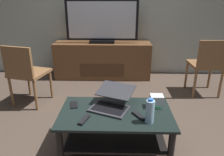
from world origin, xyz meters
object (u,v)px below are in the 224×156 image
Objects in this scene: media_cabinet at (103,60)px; coffee_table at (116,123)px; television at (102,22)px; laptop at (112,101)px; side_chair at (26,71)px; soundbar_remote at (84,120)px; water_bottle_near at (150,111)px; cell_phone at (74,105)px; router_box at (156,101)px; tv_remote at (139,116)px; dining_chair at (208,63)px.

coffee_table is at bearing -82.56° from media_cabinet.
laptop is (0.22, -1.88, -0.53)m from television.
side_chair is at bearing 143.90° from coffee_table.
coffee_table is 0.35m from soundbar_remote.
laptop is 3.21× the size of soundbar_remote.
media_cabinet is 10.69× the size of soundbar_remote.
water_bottle_near is 0.77m from cell_phone.
router_box is 0.78× the size of soundbar_remote.
water_bottle_near is at bearing -75.62° from media_cabinet.
coffee_table is 6.62× the size of tv_remote.
television is 2.41× the size of laptop.
side_chair is at bearing -171.50° from dining_chair.
water_bottle_near is at bearing -34.87° from side_chair.
dining_chair is (1.59, -0.72, -0.49)m from television.
router_box is 0.27m from tv_remote.
router_box is at bearing 69.29° from water_bottle_near.
cell_phone is at bearing 158.37° from water_bottle_near.
tv_remote is at bearing 29.19° from soundbar_remote.
dining_chair is 1.76m from water_bottle_near.
side_chair reaches higher than tv_remote.
tv_remote is at bearing -30.62° from cell_phone.
laptop reaches higher than cell_phone.
water_bottle_near is at bearing -75.49° from television.
laptop is 2.27× the size of water_bottle_near.
media_cabinet is 2.02× the size of side_chair.
dining_chair is at bearing 18.83° from tv_remote.
dining_chair is at bearing 40.38° from laptop.
side_chair is at bearing 151.23° from soundbar_remote.
soundbar_remote is at bearing -90.38° from television.
media_cabinet is at bearing 90.00° from television.
media_cabinet reaches higher than tv_remote.
tv_remote is at bearing 133.88° from water_bottle_near.
water_bottle_near is (0.33, -0.27, 0.04)m from laptop.
dining_chair is 1.69× the size of laptop.
tv_remote is at bearing -35.72° from laptop.
television is at bearing 155.77° from dining_chair.
coffee_table is at bearing -69.51° from laptop.
router_box is at bearing 13.51° from tv_remote.
cell_phone is (-0.38, 0.02, -0.06)m from laptop.
coffee_table is at bearing -36.10° from side_chair.
soundbar_remote is at bearing -76.01° from cell_phone.
cell_phone is at bearing 131.52° from tv_remote.
soundbar_remote is at bearing -132.36° from laptop.
cell_phone is (-1.75, -1.14, -0.09)m from dining_chair.
cell_phone is at bearing 177.36° from laptop.
side_chair is 6.06× the size of cell_phone.
water_bottle_near is (0.55, -2.14, -0.49)m from television.
coffee_table is 0.62× the size of media_cabinet.
soundbar_remote is at bearing 179.56° from water_bottle_near.
dining_chair reaches higher than laptop.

